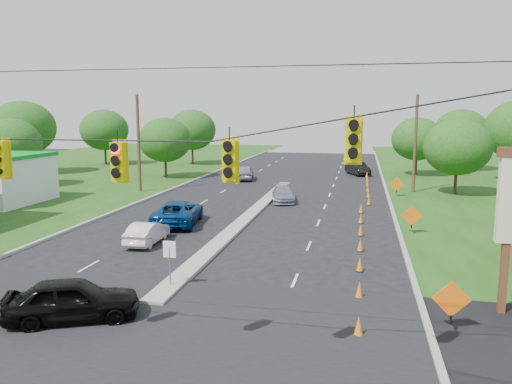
# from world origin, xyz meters

# --- Properties ---
(ground) EXTENTS (160.00, 160.00, 0.00)m
(ground) POSITION_xyz_m (0.00, 0.00, 0.00)
(ground) COLOR black
(ground) RESTS_ON ground
(cross_street) EXTENTS (160.00, 14.00, 0.02)m
(cross_street) POSITION_xyz_m (0.00, 0.00, 0.00)
(cross_street) COLOR black
(cross_street) RESTS_ON ground
(curb_left) EXTENTS (0.25, 110.00, 0.16)m
(curb_left) POSITION_xyz_m (-10.10, 30.00, 0.00)
(curb_left) COLOR gray
(curb_left) RESTS_ON ground
(curb_right) EXTENTS (0.25, 110.00, 0.16)m
(curb_right) POSITION_xyz_m (10.10, 30.00, 0.00)
(curb_right) COLOR gray
(curb_right) RESTS_ON ground
(median) EXTENTS (1.00, 34.00, 0.18)m
(median) POSITION_xyz_m (0.00, 21.00, 0.00)
(median) COLOR gray
(median) RESTS_ON ground
(median_sign) EXTENTS (0.55, 0.06, 2.05)m
(median_sign) POSITION_xyz_m (0.00, 6.00, 1.46)
(median_sign) COLOR gray
(median_sign) RESTS_ON ground
(signal_span) EXTENTS (25.60, 0.32, 9.00)m
(signal_span) POSITION_xyz_m (-0.05, -1.00, 4.97)
(signal_span) COLOR #422D1C
(signal_span) RESTS_ON ground
(utility_pole_far_left) EXTENTS (0.28, 0.28, 9.00)m
(utility_pole_far_left) POSITION_xyz_m (-12.50, 30.00, 4.50)
(utility_pole_far_left) COLOR #422D1C
(utility_pole_far_left) RESTS_ON ground
(utility_pole_far_right) EXTENTS (0.28, 0.28, 9.00)m
(utility_pole_far_right) POSITION_xyz_m (12.50, 35.00, 4.50)
(utility_pole_far_right) COLOR #422D1C
(utility_pole_far_right) RESTS_ON ground
(cone_0) EXTENTS (0.32, 0.32, 0.70)m
(cone_0) POSITION_xyz_m (7.79, 3.00, 0.35)
(cone_0) COLOR orange
(cone_0) RESTS_ON ground
(cone_1) EXTENTS (0.32, 0.32, 0.70)m
(cone_1) POSITION_xyz_m (7.79, 6.50, 0.35)
(cone_1) COLOR orange
(cone_1) RESTS_ON ground
(cone_2) EXTENTS (0.32, 0.32, 0.70)m
(cone_2) POSITION_xyz_m (7.79, 10.00, 0.35)
(cone_2) COLOR orange
(cone_2) RESTS_ON ground
(cone_3) EXTENTS (0.32, 0.32, 0.70)m
(cone_3) POSITION_xyz_m (7.79, 13.50, 0.35)
(cone_3) COLOR orange
(cone_3) RESTS_ON ground
(cone_4) EXTENTS (0.32, 0.32, 0.70)m
(cone_4) POSITION_xyz_m (7.79, 17.00, 0.35)
(cone_4) COLOR orange
(cone_4) RESTS_ON ground
(cone_5) EXTENTS (0.32, 0.32, 0.70)m
(cone_5) POSITION_xyz_m (7.79, 20.50, 0.35)
(cone_5) COLOR orange
(cone_5) RESTS_ON ground
(cone_6) EXTENTS (0.32, 0.32, 0.70)m
(cone_6) POSITION_xyz_m (7.79, 24.00, 0.35)
(cone_6) COLOR orange
(cone_6) RESTS_ON ground
(cone_7) EXTENTS (0.32, 0.32, 0.70)m
(cone_7) POSITION_xyz_m (8.39, 27.50, 0.35)
(cone_7) COLOR orange
(cone_7) RESTS_ON ground
(cone_8) EXTENTS (0.32, 0.32, 0.70)m
(cone_8) POSITION_xyz_m (8.39, 31.00, 0.35)
(cone_8) COLOR orange
(cone_8) RESTS_ON ground
(cone_9) EXTENTS (0.32, 0.32, 0.70)m
(cone_9) POSITION_xyz_m (8.39, 34.50, 0.35)
(cone_9) COLOR orange
(cone_9) RESTS_ON ground
(cone_10) EXTENTS (0.32, 0.32, 0.70)m
(cone_10) POSITION_xyz_m (8.39, 38.00, 0.35)
(cone_10) COLOR orange
(cone_10) RESTS_ON ground
(cone_11) EXTENTS (0.32, 0.32, 0.70)m
(cone_11) POSITION_xyz_m (8.39, 41.50, 0.35)
(cone_11) COLOR orange
(cone_11) RESTS_ON ground
(cone_12) EXTENTS (0.32, 0.32, 0.70)m
(cone_12) POSITION_xyz_m (8.39, 45.00, 0.35)
(cone_12) COLOR orange
(cone_12) RESTS_ON ground
(work_sign_0) EXTENTS (1.27, 0.58, 1.37)m
(work_sign_0) POSITION_xyz_m (10.80, 4.00, 1.09)
(work_sign_0) COLOR black
(work_sign_0) RESTS_ON ground
(work_sign_1) EXTENTS (1.27, 0.58, 1.37)m
(work_sign_1) POSITION_xyz_m (10.80, 18.00, 1.09)
(work_sign_1) COLOR black
(work_sign_1) RESTS_ON ground
(work_sign_2) EXTENTS (1.27, 0.58, 1.37)m
(work_sign_2) POSITION_xyz_m (10.80, 32.00, 1.09)
(work_sign_2) COLOR black
(work_sign_2) RESTS_ON ground
(tree_2) EXTENTS (5.88, 5.88, 6.86)m
(tree_2) POSITION_xyz_m (-26.00, 30.00, 4.34)
(tree_2) COLOR black
(tree_2) RESTS_ON ground
(tree_3) EXTENTS (7.56, 7.56, 8.82)m
(tree_3) POSITION_xyz_m (-32.00, 40.00, 5.58)
(tree_3) COLOR black
(tree_3) RESTS_ON ground
(tree_4) EXTENTS (6.72, 6.72, 7.84)m
(tree_4) POSITION_xyz_m (-28.00, 52.00, 4.96)
(tree_4) COLOR black
(tree_4) RESTS_ON ground
(tree_5) EXTENTS (5.88, 5.88, 6.86)m
(tree_5) POSITION_xyz_m (-14.00, 40.00, 4.34)
(tree_5) COLOR black
(tree_5) RESTS_ON ground
(tree_6) EXTENTS (6.72, 6.72, 7.84)m
(tree_6) POSITION_xyz_m (-16.00, 55.00, 4.96)
(tree_6) COLOR black
(tree_6) RESTS_ON ground
(tree_9) EXTENTS (5.88, 5.88, 6.86)m
(tree_9) POSITION_xyz_m (16.00, 34.00, 4.34)
(tree_9) COLOR black
(tree_9) RESTS_ON ground
(tree_11) EXTENTS (6.72, 6.72, 7.84)m
(tree_11) POSITION_xyz_m (20.00, 55.00, 4.96)
(tree_11) COLOR black
(tree_11) RESTS_ON ground
(tree_12) EXTENTS (5.88, 5.88, 6.86)m
(tree_12) POSITION_xyz_m (14.00, 48.00, 4.34)
(tree_12) COLOR black
(tree_12) RESTS_ON ground
(black_sedan) EXTENTS (4.94, 3.56, 1.56)m
(black_sedan) POSITION_xyz_m (-2.14, 2.18, 0.78)
(black_sedan) COLOR black
(black_sedan) RESTS_ON ground
(white_sedan) EXTENTS (1.47, 3.87, 1.26)m
(white_sedan) POSITION_xyz_m (-4.02, 12.65, 0.63)
(white_sedan) COLOR silver
(white_sedan) RESTS_ON ground
(blue_pickup) EXTENTS (3.48, 6.08, 1.60)m
(blue_pickup) POSITION_xyz_m (-4.10, 17.73, 0.80)
(blue_pickup) COLOR navy
(blue_pickup) RESTS_ON ground
(silver_car_far) EXTENTS (2.62, 4.69, 1.28)m
(silver_car_far) POSITION_xyz_m (1.41, 27.63, 0.64)
(silver_car_far) COLOR gray
(silver_car_far) RESTS_ON ground
(silver_car_oncoming) EXTENTS (2.73, 5.02, 1.62)m
(silver_car_oncoming) POSITION_xyz_m (-4.91, 40.44, 0.81)
(silver_car_oncoming) COLOR #8784A2
(silver_car_oncoming) RESTS_ON ground
(dark_car_receding) EXTENTS (3.25, 4.94, 1.54)m
(dark_car_receding) POSITION_xyz_m (7.30, 47.64, 0.77)
(dark_car_receding) COLOR black
(dark_car_receding) RESTS_ON ground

